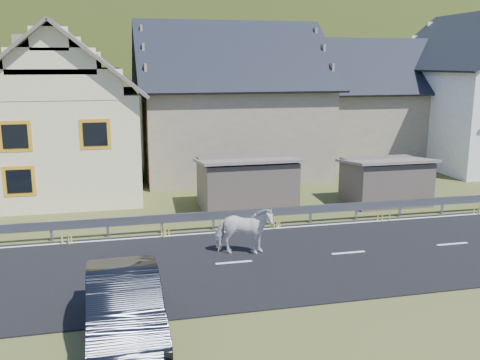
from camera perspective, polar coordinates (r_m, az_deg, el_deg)
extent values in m
plane|color=#38491D|center=(18.74, 11.47, -7.73)|extent=(160.00, 160.00, 0.00)
cube|color=black|center=(18.74, 11.48, -7.68)|extent=(60.00, 7.00, 0.04)
cube|color=silver|center=(18.73, 11.48, -7.60)|extent=(60.00, 6.60, 0.01)
cube|color=#93969B|center=(21.80, 7.56, -3.12)|extent=(28.00, 0.08, 0.34)
cube|color=#93969B|center=(20.71, -19.49, -5.24)|extent=(0.10, 0.06, 0.70)
cube|color=#93969B|center=(20.57, -13.93, -5.00)|extent=(0.10, 0.06, 0.70)
cube|color=#93969B|center=(20.61, -8.35, -4.72)|extent=(0.10, 0.06, 0.70)
cube|color=#93969B|center=(20.85, -2.86, -4.40)|extent=(0.10, 0.06, 0.70)
cube|color=#93969B|center=(21.28, 2.46, -4.05)|extent=(0.10, 0.06, 0.70)
cube|color=#93969B|center=(21.88, 7.53, -3.69)|extent=(0.10, 0.06, 0.70)
cube|color=#93969B|center=(22.64, 12.28, -3.32)|extent=(0.10, 0.06, 0.70)
cube|color=#93969B|center=(23.55, 16.70, -2.95)|extent=(0.10, 0.06, 0.70)
cube|color=#93969B|center=(24.59, 20.76, -2.60)|extent=(0.10, 0.06, 0.70)
cube|color=brown|center=(23.71, 0.68, -0.45)|extent=(4.30, 3.30, 2.40)
cube|color=brown|center=(25.59, 15.24, -0.16)|extent=(3.80, 2.90, 2.20)
cube|color=#FFEFBB|center=(28.34, -18.04, 3.94)|extent=(7.00, 9.00, 5.00)
cube|color=orange|center=(24.00, -22.86, 4.31)|extent=(1.30, 0.12, 1.30)
cube|color=orange|center=(23.66, -15.19, 4.75)|extent=(1.30, 0.12, 1.30)
cube|color=orange|center=(24.31, -22.49, -0.12)|extent=(1.30, 0.12, 1.30)
cube|color=gray|center=(29.80, -22.24, 11.86)|extent=(0.70, 0.70, 2.40)
cube|color=gray|center=(31.87, -1.19, 5.42)|extent=(10.00, 9.00, 5.00)
cube|color=gray|center=(37.08, 13.53, 5.75)|extent=(9.00, 8.00, 4.60)
cube|color=white|center=(37.61, 23.91, 6.20)|extent=(8.00, 10.00, 6.00)
ellipsoid|color=#2C3B11|center=(198.12, -9.33, 4.58)|extent=(440.00, 280.00, 260.00)
imported|color=silver|center=(18.00, 0.40, -5.42)|extent=(1.35, 2.12, 1.65)
imported|color=black|center=(13.14, -12.23, -13.00)|extent=(1.84, 4.90, 1.60)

